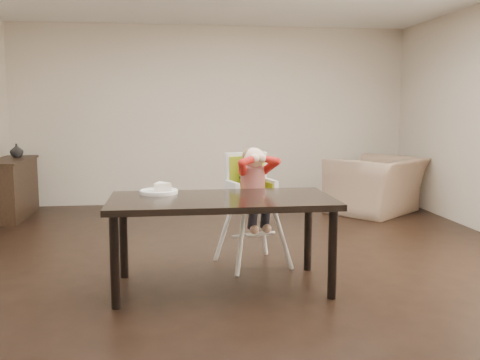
{
  "coord_description": "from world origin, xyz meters",
  "views": [
    {
      "loc": [
        -0.65,
        -4.72,
        1.47
      ],
      "look_at": [
        -0.04,
        0.0,
        0.82
      ],
      "focal_mm": 40.0,
      "sensor_mm": 36.0,
      "label": 1
    }
  ],
  "objects_px": {
    "dining_table": "(222,207)",
    "high_chair": "(252,182)",
    "sideboard": "(12,188)",
    "armchair": "(376,176)"
  },
  "relations": [
    {
      "from": "dining_table",
      "to": "armchair",
      "type": "distance_m",
      "value": 3.78
    },
    {
      "from": "armchair",
      "to": "sideboard",
      "type": "distance_m",
      "value": 4.99
    },
    {
      "from": "dining_table",
      "to": "high_chair",
      "type": "bearing_deg",
      "value": 61.56
    },
    {
      "from": "armchair",
      "to": "sideboard",
      "type": "relative_size",
      "value": 0.95
    },
    {
      "from": "high_chair",
      "to": "dining_table",
      "type": "bearing_deg",
      "value": -133.99
    },
    {
      "from": "dining_table",
      "to": "sideboard",
      "type": "height_order",
      "value": "sideboard"
    },
    {
      "from": "high_chair",
      "to": "sideboard",
      "type": "xyz_separation_m",
      "value": [
        -2.87,
        2.55,
        -0.38
      ]
    },
    {
      "from": "high_chair",
      "to": "sideboard",
      "type": "relative_size",
      "value": 0.88
    },
    {
      "from": "dining_table",
      "to": "sideboard",
      "type": "bearing_deg",
      "value": 128.45
    },
    {
      "from": "sideboard",
      "to": "armchair",
      "type": "bearing_deg",
      "value": -3.55
    }
  ]
}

